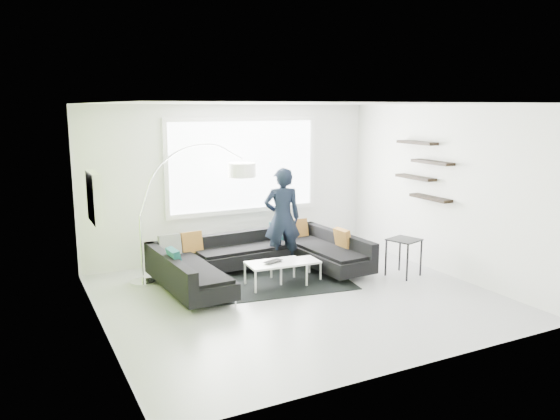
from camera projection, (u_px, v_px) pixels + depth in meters
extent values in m
plane|color=#939399|center=(298.00, 297.00, 8.03)|extent=(5.50, 5.50, 0.00)
cube|color=silver|center=(233.00, 182.00, 9.96)|extent=(5.50, 0.04, 2.80)
cube|color=silver|center=(415.00, 242.00, 5.58)|extent=(5.50, 0.04, 2.80)
cube|color=silver|center=(98.00, 221.00, 6.55)|extent=(0.04, 5.00, 2.80)
cube|color=silver|center=(444.00, 190.00, 8.99)|extent=(0.04, 5.00, 2.80)
cube|color=silver|center=(299.00, 103.00, 7.51)|extent=(5.50, 5.00, 0.04)
cube|color=#7FB72D|center=(98.00, 221.00, 6.55)|extent=(0.01, 5.00, 2.80)
cube|color=white|center=(243.00, 165.00, 9.96)|extent=(2.96, 0.06, 1.68)
cube|color=white|center=(95.00, 197.00, 7.07)|extent=(0.12, 0.66, 0.66)
cube|color=black|center=(424.00, 170.00, 9.23)|extent=(0.20, 1.24, 0.95)
cube|color=black|center=(261.00, 268.00, 8.86)|extent=(3.35, 2.18, 0.34)
cube|color=black|center=(261.00, 251.00, 8.80)|extent=(3.35, 2.18, 0.26)
cube|color=brown|center=(261.00, 248.00, 8.79)|extent=(2.90, 0.34, 0.36)
cube|color=black|center=(269.00, 280.00, 8.80)|extent=(2.66, 2.11, 0.01)
cube|color=white|center=(286.00, 271.00, 8.65)|extent=(1.19, 0.74, 0.38)
cube|color=black|center=(403.00, 257.00, 8.98)|extent=(0.57, 0.57, 0.62)
imported|color=black|center=(282.00, 218.00, 9.36)|extent=(0.85, 0.74, 1.74)
imported|color=black|center=(275.00, 262.00, 8.43)|extent=(0.47, 0.42, 0.03)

